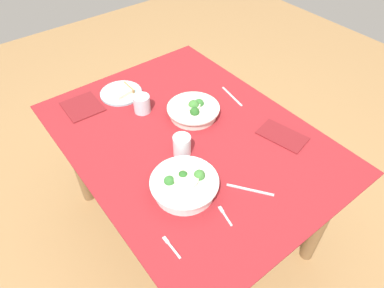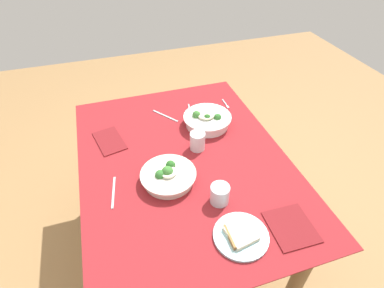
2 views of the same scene
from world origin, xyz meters
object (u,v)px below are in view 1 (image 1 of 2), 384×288
Objects in this scene: bread_side_plate at (121,92)px; water_glass_center at (182,145)px; fork_by_near_bowl at (171,246)px; napkin_folded_lower at (82,107)px; table_knife_right at (249,190)px; napkin_folded_upper at (282,136)px; table_knife_left at (232,96)px; water_glass_side at (142,104)px; broccoli_bowl_near at (194,110)px; broccoli_bowl_far at (185,185)px; fork_by_far_bowl at (225,215)px.

water_glass_center is at bearing 179.46° from bread_side_plate.
napkin_folded_lower is (0.91, -0.09, 0.00)m from fork_by_near_bowl.
table_knife_right is at bearing -161.92° from napkin_folded_lower.
napkin_folded_lower is (0.77, 0.64, 0.00)m from napkin_folded_upper.
table_knife_left is at bearing -69.32° from water_glass_center.
broccoli_bowl_near is at bearing -135.25° from water_glass_side.
napkin_folded_lower reaches higher than fork_by_near_bowl.
table_knife_left is (0.51, -0.76, -0.00)m from fork_by_near_bowl.
napkin_folded_lower is at bearing 45.86° from broccoli_bowl_near.
broccoli_bowl_far reaches higher than broccoli_bowl_near.
water_glass_side reaches higher than fork_by_near_bowl.
fork_by_far_bowl is at bearing -34.98° from table_knife_left.
table_knife_right is (-0.33, -0.09, -0.05)m from water_glass_center.
table_knife_right is (-0.51, 0.11, -0.03)m from broccoli_bowl_near.
napkin_folded_lower is (0.90, 0.29, 0.00)m from table_knife_right.
water_glass_side is at bearing -133.23° from napkin_folded_lower.
fork_by_far_bowl is 0.94m from napkin_folded_lower.
water_glass_side is at bearing -175.77° from bread_side_plate.
napkin_folded_lower is at bearing 46.77° from water_glass_side.
broccoli_bowl_far is at bearing -173.01° from napkin_folded_lower.
bread_side_plate is 1.20× the size of table_knife_left.
water_glass_side is 0.48m from table_knife_left.
broccoli_bowl_far is 0.25m from fork_by_near_bowl.
fork_by_near_bowl is 0.39m from table_knife_right.
table_knife_right is (-0.50, 0.37, 0.00)m from table_knife_left.
napkin_folded_upper is (-0.20, -0.43, -0.05)m from water_glass_center.
water_glass_center reaches higher than water_glass_side.
table_knife_right is 0.37m from napkin_folded_upper.
water_glass_center is 0.49m from table_knife_left.
bread_side_plate is 2.33× the size of fork_by_far_bowl.
water_glass_center is 0.50× the size of napkin_folded_lower.
water_glass_side is 0.69m from napkin_folded_upper.
table_knife_left is (0.53, -0.52, -0.00)m from fork_by_far_bowl.
water_glass_center is (0.17, -0.12, 0.01)m from broccoli_bowl_far.
fork_by_far_bowl is 0.91× the size of fork_by_near_bowl.
broccoli_bowl_far reaches higher than napkin_folded_upper.
table_knife_left is 0.37m from napkin_folded_upper.
fork_by_far_bowl is at bearing -171.45° from napkin_folded_lower.
bread_side_plate is at bearing 27.63° from broccoli_bowl_near.
water_glass_center is at bearing 158.83° from table_knife_right.
table_knife_left is 0.95× the size of napkin_folded_lower.
table_knife_left is at bearing -3.23° from napkin_folded_upper.
water_glass_side is 0.46× the size of napkin_folded_lower.
napkin_folded_lower is (0.40, 0.66, 0.00)m from table_knife_left.
napkin_folded_upper is at bearing -78.51° from fork_by_near_bowl.
bread_side_plate reaches higher than napkin_folded_upper.
table_knife_left is at bearing -121.21° from napkin_folded_lower.
broccoli_bowl_far is 0.55m from water_glass_side.
water_glass_side reaches higher than napkin_folded_upper.
napkin_folded_lower is at bearing 19.91° from water_glass_center.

